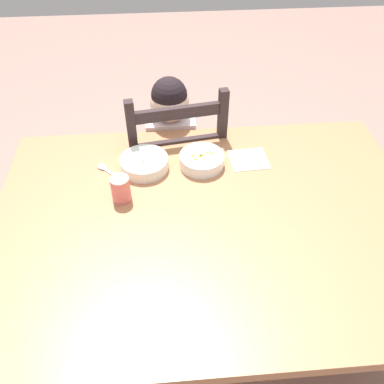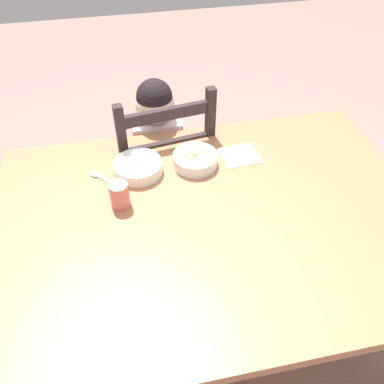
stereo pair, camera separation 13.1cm
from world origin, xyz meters
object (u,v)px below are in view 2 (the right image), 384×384
at_px(dining_chair, 162,174).
at_px(bowl_of_peas, 138,167).
at_px(bowl_of_carrots, 196,159).
at_px(spoon, 99,176).
at_px(dining_table, 212,233).
at_px(child_figure, 158,147).
at_px(drinking_cup, 120,195).

relative_size(dining_chair, bowl_of_peas, 5.20).
bearing_deg(bowl_of_peas, dining_chair, 67.71).
distance_m(bowl_of_carrots, spoon, 0.38).
distance_m(bowl_of_peas, bowl_of_carrots, 0.23).
relative_size(dining_table, child_figure, 1.57).
bearing_deg(dining_chair, bowl_of_peas, -112.29).
bearing_deg(drinking_cup, child_figure, 66.93).
bearing_deg(drinking_cup, dining_chair, 66.35).
distance_m(dining_table, bowl_of_carrots, 0.31).
distance_m(child_figure, bowl_of_peas, 0.34).
bearing_deg(dining_table, spoon, 142.14).
height_order(bowl_of_peas, spoon, bowl_of_peas).
distance_m(child_figure, spoon, 0.41).
bearing_deg(child_figure, dining_table, -79.31).
relative_size(bowl_of_carrots, drinking_cup, 1.78).
bearing_deg(bowl_of_peas, spoon, 179.40).
relative_size(dining_chair, child_figure, 1.01).
height_order(dining_chair, bowl_of_carrots, dining_chair).
bearing_deg(spoon, bowl_of_carrots, -0.24).
height_order(dining_table, child_figure, child_figure).
bearing_deg(bowl_of_carrots, child_figure, 111.34).
bearing_deg(spoon, child_figure, 47.41).
height_order(dining_table, spoon, spoon).
bearing_deg(bowl_of_peas, child_figure, 68.66).
bearing_deg(dining_chair, bowl_of_carrots, -70.31).
bearing_deg(spoon, dining_chair, 47.10).
distance_m(dining_chair, child_figure, 0.17).
xyz_separation_m(bowl_of_carrots, spoon, (-0.38, 0.00, -0.02)).
relative_size(child_figure, drinking_cup, 9.79).
bearing_deg(dining_chair, spoon, -132.90).
height_order(bowl_of_carrots, drinking_cup, drinking_cup).
distance_m(dining_table, child_figure, 0.60).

